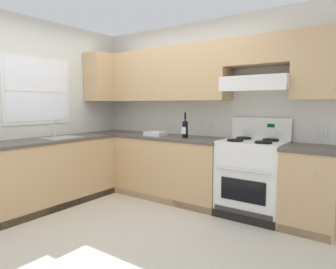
% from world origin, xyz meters
% --- Properties ---
extents(ground_plane, '(7.04, 7.04, 0.00)m').
position_xyz_m(ground_plane, '(0.00, 0.00, 0.00)').
color(ground_plane, beige).
extents(wall_back, '(4.68, 0.57, 2.55)m').
position_xyz_m(wall_back, '(0.40, 1.53, 1.48)').
color(wall_back, silver).
rests_on(wall_back, ground_plane).
extents(wall_left, '(0.47, 4.00, 2.55)m').
position_xyz_m(wall_left, '(-1.59, 0.23, 1.34)').
color(wall_left, silver).
rests_on(wall_left, ground_plane).
extents(counter_back_run, '(3.60, 0.65, 0.91)m').
position_xyz_m(counter_back_run, '(0.03, 1.24, 0.45)').
color(counter_back_run, tan).
rests_on(counter_back_run, ground_plane).
extents(counter_left_run, '(0.63, 1.91, 1.13)m').
position_xyz_m(counter_left_run, '(-1.24, -0.00, 0.46)').
color(counter_left_run, tan).
rests_on(counter_left_run, ground_plane).
extents(stove, '(0.76, 0.62, 1.20)m').
position_xyz_m(stove, '(1.11, 1.25, 0.48)').
color(stove, white).
rests_on(stove, ground_plane).
extents(wine_bottle, '(0.08, 0.08, 0.35)m').
position_xyz_m(wine_bottle, '(0.18, 1.18, 1.05)').
color(wine_bottle, black).
rests_on(wine_bottle, counter_back_run).
extents(bowl, '(0.29, 0.21, 0.06)m').
position_xyz_m(bowl, '(-0.31, 1.15, 0.93)').
color(bowl, silver).
rests_on(bowl, counter_back_run).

